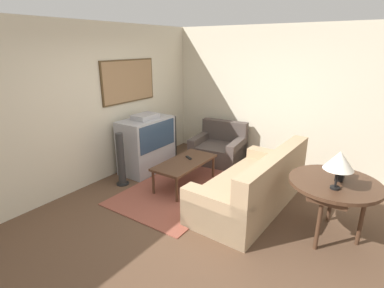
{
  "coord_description": "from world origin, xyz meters",
  "views": [
    {
      "loc": [
        -3.13,
        -2.06,
        2.33
      ],
      "look_at": [
        0.79,
        0.62,
        0.75
      ],
      "focal_mm": 28.0,
      "sensor_mm": 36.0,
      "label": 1
    }
  ],
  "objects": [
    {
      "name": "table_lamp",
      "position": [
        0.36,
        -1.67,
        1.1
      ],
      "size": [
        0.33,
        0.33,
        0.46
      ],
      "color": "black",
      "rests_on": "console_table"
    },
    {
      "name": "remote",
      "position": [
        0.86,
        0.73,
        0.46
      ],
      "size": [
        0.12,
        0.16,
        0.02
      ],
      "color": "black",
      "rests_on": "coffee_table"
    },
    {
      "name": "speaker_tower_right",
      "position": [
        1.6,
        1.63,
        0.44
      ],
      "size": [
        0.22,
        0.22,
        0.93
      ],
      "color": "black",
      "rests_on": "ground_plane"
    },
    {
      "name": "speaker_tower_left",
      "position": [
        0.12,
        1.63,
        0.44
      ],
      "size": [
        0.22,
        0.22,
        0.93
      ],
      "color": "black",
      "rests_on": "ground_plane"
    },
    {
      "name": "armchair",
      "position": [
        2.05,
        0.79,
        0.26
      ],
      "size": [
        0.99,
        1.08,
        0.8
      ],
      "rotation": [
        0.0,
        0.0,
        -1.45
      ],
      "color": "#473D38",
      "rests_on": "ground_plane"
    },
    {
      "name": "coffee_table",
      "position": [
        0.7,
        0.7,
        0.41
      ],
      "size": [
        1.2,
        0.58,
        0.45
      ],
      "color": "#472D1E",
      "rests_on": "ground_plane"
    },
    {
      "name": "couch",
      "position": [
        0.73,
        -0.55,
        0.3
      ],
      "size": [
        2.19,
        1.05,
        0.9
      ],
      "rotation": [
        0.0,
        0.0,
        3.1
      ],
      "color": "tan",
      "rests_on": "ground_plane"
    },
    {
      "name": "ground_plane",
      "position": [
        0.0,
        0.0,
        0.0
      ],
      "size": [
        12.0,
        12.0,
        0.0
      ],
      "primitive_type": "plane",
      "color": "brown"
    },
    {
      "name": "wall_back",
      "position": [
        0.02,
        2.13,
        1.36
      ],
      "size": [
        12.0,
        0.1,
        2.7
      ],
      "color": "beige",
      "rests_on": "ground_plane"
    },
    {
      "name": "tv",
      "position": [
        0.86,
        1.71,
        0.52
      ],
      "size": [
        1.05,
        0.59,
        1.11
      ],
      "color": "#9E9EA3",
      "rests_on": "ground_plane"
    },
    {
      "name": "wall_right",
      "position": [
        2.63,
        0.0,
        1.35
      ],
      "size": [
        0.06,
        12.0,
        2.7
      ],
      "color": "beige",
      "rests_on": "ground_plane"
    },
    {
      "name": "area_rug",
      "position": [
        0.6,
        0.65,
        0.01
      ],
      "size": [
        2.38,
        1.52,
        0.01
      ],
      "color": "brown",
      "rests_on": "ground_plane"
    },
    {
      "name": "mantel_clock",
      "position": [
        0.66,
        -1.67,
        0.85
      ],
      "size": [
        0.17,
        0.1,
        0.19
      ],
      "color": "black",
      "rests_on": "console_table"
    },
    {
      "name": "console_table",
      "position": [
        0.57,
        -1.64,
        0.69
      ],
      "size": [
        1.08,
        1.08,
        0.76
      ],
      "color": "#472D1E",
      "rests_on": "ground_plane"
    }
  ]
}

